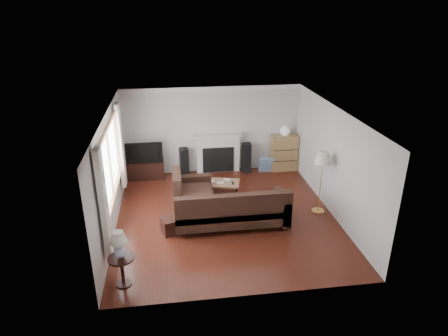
{
  "coord_description": "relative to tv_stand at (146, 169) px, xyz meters",
  "views": [
    {
      "loc": [
        -1.18,
        -8.09,
        4.69
      ],
      "look_at": [
        0.0,
        0.3,
        1.1
      ],
      "focal_mm": 32.0,
      "sensor_mm": 36.0,
      "label": 1
    }
  ],
  "objects": [
    {
      "name": "television",
      "position": [
        -0.0,
        0.0,
        0.54
      ],
      "size": [
        1.01,
        0.13,
        0.58
      ],
      "primitive_type": "imported",
      "color": "black",
      "rests_on": "tv_stand"
    },
    {
      "name": "footstool",
      "position": [
        0.66,
        -3.01,
        -0.08
      ],
      "size": [
        0.5,
        0.5,
        0.34
      ],
      "primitive_type": "cube",
      "rotation": [
        0.0,
        0.0,
        0.29
      ],
      "color": "black",
      "rests_on": "ground"
    },
    {
      "name": "curtain_far",
      "position": [
        -0.47,
        -1.17,
        1.15
      ],
      "size": [
        0.1,
        0.35,
        2.1
      ],
      "primitive_type": "cube",
      "color": "beige",
      "rests_on": "room"
    },
    {
      "name": "globe_lamp",
      "position": [
        4.02,
        0.04,
        0.95
      ],
      "size": [
        0.28,
        0.28,
        0.28
      ],
      "primitive_type": "sphere",
      "color": "white",
      "rests_on": "bookshelf"
    },
    {
      "name": "bookshelf",
      "position": [
        4.02,
        0.04,
        0.28
      ],
      "size": [
        0.77,
        0.37,
        1.06
      ],
      "primitive_type": "cube",
      "color": "#9B7847",
      "rests_on": "ground"
    },
    {
      "name": "curtain_near",
      "position": [
        -0.47,
        -4.21,
        1.15
      ],
      "size": [
        0.1,
        0.35,
        2.1
      ],
      "primitive_type": "cube",
      "color": "beige",
      "rests_on": "room"
    },
    {
      "name": "window",
      "position": [
        -0.52,
        -2.69,
        1.3
      ],
      "size": [
        0.12,
        2.74,
        1.54
      ],
      "primitive_type": "cube",
      "color": "brown",
      "rests_on": "room"
    },
    {
      "name": "coffee_table",
      "position": [
        1.94,
        -1.4,
        -0.06
      ],
      "size": [
        1.08,
        0.75,
        0.38
      ],
      "primitive_type": "cube",
      "rotation": [
        0.0,
        0.0,
        -0.23
      ],
      "color": "#8B6342",
      "rests_on": "ground"
    },
    {
      "name": "tv_stand",
      "position": [
        0.0,
        0.0,
        0.0
      ],
      "size": [
        1.02,
        0.46,
        0.51
      ],
      "primitive_type": "cube",
      "color": "black",
      "rests_on": "ground"
    },
    {
      "name": "side_table",
      "position": [
        -0.22,
        -4.64,
        0.03
      ],
      "size": [
        0.46,
        0.46,
        0.57
      ],
      "primitive_type": "cube",
      "color": "black",
      "rests_on": "ground"
    },
    {
      "name": "sectional_sofa",
      "position": [
        2.0,
        -2.89,
        0.18
      ],
      "size": [
        2.71,
        1.98,
        0.88
      ],
      "primitive_type": "cube",
      "color": "black",
      "rests_on": "ground"
    },
    {
      "name": "room",
      "position": [
        1.93,
        -2.49,
        1.0
      ],
      "size": [
        5.1,
        5.6,
        2.54
      ],
      "color": "#4A1A10",
      "rests_on": "ground"
    },
    {
      "name": "fireplace",
      "position": [
        2.08,
        0.15,
        0.32
      ],
      "size": [
        1.4,
        0.26,
        1.15
      ],
      "primitive_type": "cube",
      "color": "white",
      "rests_on": "room"
    },
    {
      "name": "floor_lamp",
      "position": [
        4.15,
        -2.58,
        0.51
      ],
      "size": [
        0.42,
        0.42,
        1.53
      ],
      "primitive_type": "cube",
      "rotation": [
        0.0,
        0.0,
        0.08
      ],
      "color": "gold",
      "rests_on": "ground"
    },
    {
      "name": "table_lamp",
      "position": [
        -0.22,
        -4.64,
        0.57
      ],
      "size": [
        0.31,
        0.31,
        0.51
      ],
      "primitive_type": "cube",
      "color": "silver",
      "rests_on": "side_table"
    },
    {
      "name": "speaker_left",
      "position": [
        1.1,
        0.06,
        0.15
      ],
      "size": [
        0.27,
        0.3,
        0.81
      ],
      "primitive_type": "cube",
      "rotation": [
        0.0,
        0.0,
        0.17
      ],
      "color": "black",
      "rests_on": "ground"
    },
    {
      "name": "speaker_right",
      "position": [
        2.91,
        0.06,
        0.18
      ],
      "size": [
        0.25,
        0.29,
        0.86
      ],
      "primitive_type": "cube",
      "rotation": [
        0.0,
        0.0,
        -0.03
      ],
      "color": "black",
      "rests_on": "ground"
    }
  ]
}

